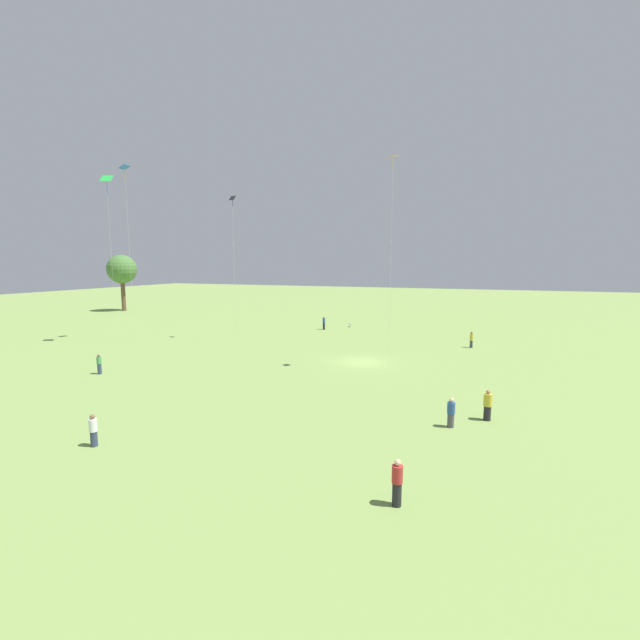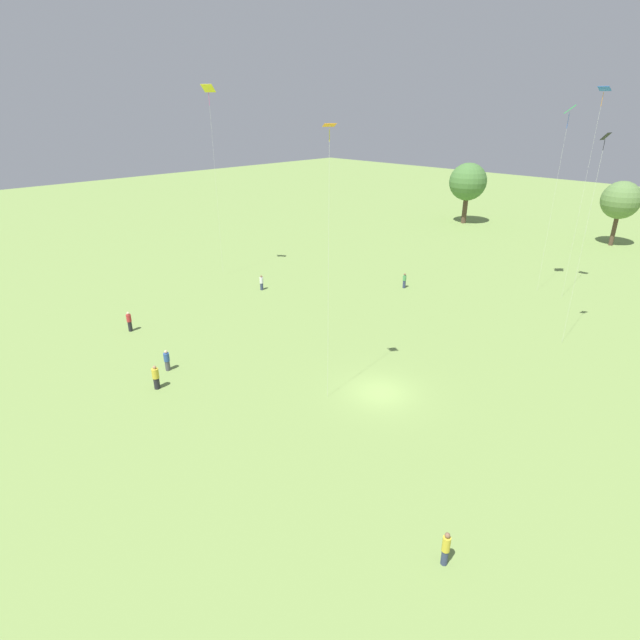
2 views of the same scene
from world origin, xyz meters
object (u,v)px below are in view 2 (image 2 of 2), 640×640
Objects in this scene: person_2 at (446,548)px; kite_0 at (602,156)px; person_6 at (156,377)px; kite_1 at (569,117)px; person_1 at (129,322)px; person_3 at (262,283)px; kite_2 at (209,96)px; kite_4 at (329,155)px; person_4 at (167,360)px; kite_3 at (602,102)px; person_0 at (404,281)px.

kite_0 is at bearing 161.96° from person_2.
kite_1 is (10.39, 38.69, 16.38)m from person_6.
person_6 is 0.10× the size of kite_1.
person_1 is 1.04× the size of person_2.
person_3 is 0.08× the size of kite_2.
person_1 is 0.10× the size of kite_4.
person_2 is 0.11× the size of kite_0.
person_6 is at bearing -114.78° from person_2.
kite_4 is (9.19, 7.66, 14.83)m from person_6.
person_1 is at bearing -121.57° from person_2.
kite_2 is (-16.01, 16.16, 18.28)m from person_4.
kite_2 is (-7.13, -0.02, 18.29)m from person_3.
kite_4 is (19.74, 4.51, 14.81)m from person_1.
person_2 is at bearing 62.27° from kite_0.
kite_3 is at bearing -121.25° from person_6.
person_0 is at bearing 79.44° from kite_3.
kite_1 is 1.06× the size of kite_4.
person_0 is at bearing -26.88° from kite_1.
person_6 is 0.11× the size of kite_0.
person_4 is (-23.99, 0.35, -0.07)m from person_2.
person_0 is at bearing -44.50° from kite_0.
kite_3 is at bearing -132.85° from kite_2.
person_2 is 0.09× the size of kite_2.
kite_3 reaches higher than person_4.
person_3 is 0.99× the size of person_4.
kite_3 is (-9.15, 37.18, 17.68)m from person_2.
kite_4 is at bearing -111.43° from person_4.
person_2 is 42.17m from kite_3.
kite_1 is (-6.86, 11.19, 2.38)m from kite_0.
person_3 is 19.63m from kite_2.
person_1 is at bearing -131.44° from person_3.
person_4 is 43.48m from kite_3.
person_1 is 25.09m from kite_4.
kite_0 is 0.95× the size of kite_4.
person_6 is at bearing 6.91° from kite_1.
kite_3 is at bearing -107.58° from kite_0.
person_3 is (-32.87, 16.53, -0.07)m from person_2.
kite_2 reaches higher than kite_0.
kite_3 is (30.84, 20.66, -0.54)m from kite_2.
kite_2 is 37.13m from kite_3.
kite_3 reaches higher than kite_1.
person_3 is (-0.17, 14.89, -0.09)m from person_1.
kite_0 is at bearing 155.15° from kite_3.
person_0 is at bearing -52.40° from person_4.
kite_1 is (20.94, 35.53, 16.36)m from person_1.
kite_2 reaches higher than kite_4.
person_1 is 39.51m from kite_0.
kite_4 is (27.04, -10.37, -3.39)m from kite_2.
person_6 is 44.48m from kite_3.
kite_3 reaches higher than person_2.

